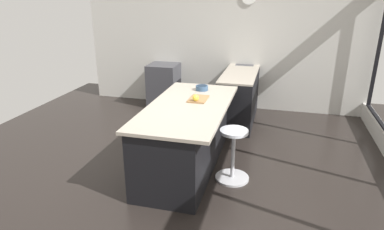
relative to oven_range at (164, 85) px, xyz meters
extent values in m
plane|color=black|center=(2.46, 1.15, -0.45)|extent=(7.45, 7.45, 0.00)
cube|color=black|center=(-0.12, 4.01, 0.88)|extent=(0.05, 0.06, 2.09)
cube|color=beige|center=(-0.35, 1.15, 0.86)|extent=(0.12, 5.73, 2.62)
cube|color=black|center=(0.00, 1.65, 0.00)|extent=(2.60, 0.60, 0.89)
cube|color=#9E9384|center=(0.00, 1.65, 0.46)|extent=(2.60, 0.60, 0.03)
cube|color=#38383D|center=(-0.32, 1.65, 0.42)|extent=(0.44, 0.36, 0.12)
cylinder|color=#B7B7BC|center=(-0.32, 1.50, 0.62)|extent=(0.02, 0.02, 0.28)
cube|color=#38383D|center=(0.00, 0.00, 0.00)|extent=(0.60, 0.60, 0.89)
cube|color=black|center=(0.00, 0.30, -0.04)|extent=(0.44, 0.01, 0.32)
cube|color=black|center=(2.50, 1.16, -0.01)|extent=(2.09, 0.82, 0.88)
cube|color=#9E9384|center=(2.50, 1.21, 0.45)|extent=(2.15, 1.02, 0.04)
cylinder|color=#B7B7BC|center=(2.67, 1.85, -0.43)|extent=(0.44, 0.44, 0.03)
cylinder|color=#B7B7BC|center=(2.67, 1.85, -0.11)|extent=(0.05, 0.05, 0.63)
cylinder|color=silver|center=(2.67, 1.85, 0.23)|extent=(0.36, 0.36, 0.04)
cube|color=olive|center=(2.24, 1.29, 0.48)|extent=(0.36, 0.24, 0.02)
sphere|color=gold|center=(2.37, 1.28, 0.53)|extent=(0.09, 0.09, 0.09)
cylinder|color=#334C6B|center=(1.77, 1.23, 0.50)|extent=(0.19, 0.19, 0.07)
cylinder|color=#192635|center=(1.77, 1.23, 0.52)|extent=(0.15, 0.15, 0.04)
camera|label=1|loc=(6.57, 2.33, 1.88)|focal=31.76mm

